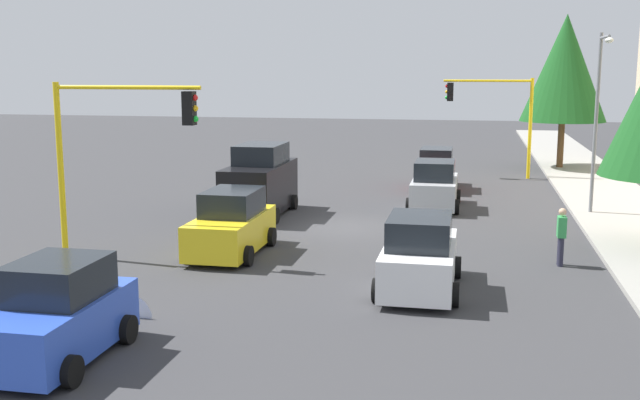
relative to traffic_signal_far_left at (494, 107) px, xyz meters
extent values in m
plane|color=#353538|center=(14.00, -5.62, -3.71)|extent=(120.00, 120.00, 0.00)
cube|color=gray|center=(9.00, 4.88, -3.63)|extent=(80.00, 4.00, 0.15)
cube|color=silver|center=(26.30, -8.62, -3.70)|extent=(2.20, 0.36, 0.01)
cone|color=silver|center=(25.00, -8.62, -3.70)|extent=(0.01, 1.10, 1.10)
cylinder|color=yellow|center=(0.00, 1.88, -1.10)|extent=(0.18, 0.18, 5.21)
cylinder|color=yellow|center=(0.00, -0.37, 1.35)|extent=(0.12, 4.50, 0.12)
cube|color=black|center=(0.00, -2.26, 0.77)|extent=(0.36, 0.32, 0.96)
sphere|color=red|center=(0.00, -2.44, 1.07)|extent=(0.18, 0.18, 0.18)
sphere|color=yellow|center=(0.00, -2.44, 0.77)|extent=(0.18, 0.18, 0.18)
sphere|color=green|center=(0.00, -2.44, 0.47)|extent=(0.18, 0.18, 0.18)
cylinder|color=yellow|center=(20.00, -13.12, -1.07)|extent=(0.18, 0.18, 5.27)
cylinder|color=yellow|center=(20.00, -10.87, 1.41)|extent=(0.12, 4.50, 0.12)
cube|color=black|center=(20.00, -8.98, 0.83)|extent=(0.36, 0.32, 0.96)
sphere|color=red|center=(20.00, -8.80, 1.13)|extent=(0.18, 0.18, 0.18)
sphere|color=yellow|center=(20.00, -8.80, 0.83)|extent=(0.18, 0.18, 0.18)
sphere|color=green|center=(20.00, -8.80, 0.53)|extent=(0.18, 0.18, 0.18)
cylinder|color=slate|center=(10.00, 3.58, -0.21)|extent=(0.14, 0.14, 7.00)
cylinder|color=slate|center=(10.90, 3.58, 3.09)|extent=(1.80, 0.10, 0.10)
ellipsoid|color=silver|center=(11.80, 3.58, 2.94)|extent=(0.56, 0.28, 0.20)
cylinder|color=brown|center=(-4.00, 3.88, -2.23)|extent=(0.36, 0.36, 2.96)
cone|color=#19511E|center=(-4.00, 3.88, 2.01)|extent=(4.73, 4.73, 5.91)
cube|color=black|center=(12.50, -9.10, -2.62)|extent=(4.80, 1.90, 1.85)
cube|color=black|center=(12.26, -9.10, -1.31)|extent=(2.50, 1.67, 0.76)
cylinder|color=black|center=(13.98, -8.09, -3.41)|extent=(0.60, 0.20, 0.60)
cylinder|color=black|center=(13.98, -10.11, -3.41)|extent=(0.60, 0.20, 0.60)
cylinder|color=black|center=(11.01, -8.09, -3.41)|extent=(0.60, 0.20, 0.60)
cylinder|color=black|center=(11.01, -10.11, -3.41)|extent=(0.60, 0.20, 0.60)
cube|color=white|center=(21.40, -2.26, -3.02)|extent=(4.17, 1.77, 1.05)
cube|color=black|center=(21.61, -2.26, -2.11)|extent=(2.17, 1.56, 0.76)
cylinder|color=black|center=(20.11, -3.21, -3.41)|extent=(0.60, 0.20, 0.60)
cylinder|color=black|center=(20.11, -1.32, -3.41)|extent=(0.60, 0.20, 0.60)
cylinder|color=black|center=(22.69, -3.21, -3.41)|extent=(0.60, 0.20, 0.60)
cylinder|color=black|center=(22.69, -1.32, -3.41)|extent=(0.60, 0.20, 0.60)
cube|color=red|center=(4.41, -2.67, -3.02)|extent=(4.18, 1.65, 1.05)
cube|color=black|center=(4.62, -2.67, -2.11)|extent=(2.17, 1.46, 0.76)
cylinder|color=black|center=(3.12, -3.56, -3.41)|extent=(0.60, 0.20, 0.60)
cylinder|color=black|center=(3.12, -1.79, -3.41)|extent=(0.60, 0.20, 0.60)
cylinder|color=black|center=(5.71, -3.56, -3.41)|extent=(0.60, 0.20, 0.60)
cylinder|color=black|center=(5.71, -1.79, -3.41)|extent=(0.60, 0.20, 0.60)
cube|color=yellow|center=(18.73, -8.23, -3.02)|extent=(4.17, 1.75, 1.05)
cube|color=black|center=(18.52, -8.23, -2.11)|extent=(2.17, 1.54, 0.76)
cylinder|color=black|center=(20.02, -7.30, -3.41)|extent=(0.60, 0.20, 0.60)
cylinder|color=black|center=(20.02, -9.17, -3.41)|extent=(0.60, 0.20, 0.60)
cylinder|color=black|center=(17.43, -7.30, -3.41)|extent=(0.60, 0.20, 0.60)
cylinder|color=black|center=(17.43, -9.17, -3.41)|extent=(0.60, 0.20, 0.60)
cube|color=blue|center=(27.66, -8.88, -3.02)|extent=(3.66, 1.78, 1.05)
cube|color=black|center=(27.47, -8.88, -2.11)|extent=(1.90, 1.57, 0.76)
cylinder|color=black|center=(28.79, -7.93, -3.41)|extent=(0.60, 0.20, 0.60)
cylinder|color=black|center=(26.52, -7.93, -3.41)|extent=(0.60, 0.20, 0.60)
cylinder|color=black|center=(26.52, -9.83, -3.41)|extent=(0.60, 0.20, 0.60)
cube|color=#B2B5BA|center=(9.53, -2.49, -3.02)|extent=(4.10, 1.76, 1.05)
cube|color=black|center=(9.74, -2.49, -2.11)|extent=(2.13, 1.55, 0.76)
cylinder|color=black|center=(8.26, -3.44, -3.41)|extent=(0.60, 0.20, 0.60)
cylinder|color=black|center=(8.26, -1.55, -3.41)|extent=(0.60, 0.20, 0.60)
cylinder|color=black|center=(10.80, -3.44, -3.41)|extent=(0.60, 0.20, 0.60)
cylinder|color=black|center=(10.80, -1.55, -3.41)|extent=(0.60, 0.20, 0.60)
cylinder|color=#262638|center=(18.26, 1.58, -3.28)|extent=(0.16, 0.16, 0.85)
cylinder|color=#262638|center=(18.06, 1.58, -3.28)|extent=(0.16, 0.16, 0.85)
cube|color=green|center=(18.16, 1.58, -2.56)|extent=(0.40, 0.24, 0.60)
sphere|color=tan|center=(18.16, 1.58, -2.12)|extent=(0.22, 0.22, 0.22)
camera|label=1|loc=(40.35, -1.03, 1.92)|focal=42.18mm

